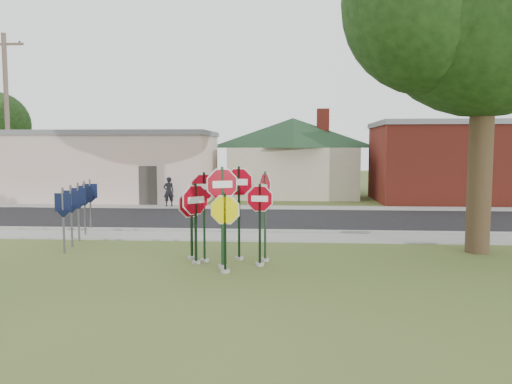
# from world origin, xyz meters

# --- Properties ---
(ground) EXTENTS (120.00, 120.00, 0.00)m
(ground) POSITION_xyz_m (0.00, 0.00, 0.00)
(ground) COLOR #3E531F
(ground) RESTS_ON ground
(sidewalk_near) EXTENTS (60.00, 1.60, 0.06)m
(sidewalk_near) POSITION_xyz_m (0.00, 5.50, 0.03)
(sidewalk_near) COLOR gray
(sidewalk_near) RESTS_ON ground
(road) EXTENTS (60.00, 7.00, 0.04)m
(road) POSITION_xyz_m (0.00, 10.00, 0.02)
(road) COLOR black
(road) RESTS_ON ground
(sidewalk_far) EXTENTS (60.00, 1.60, 0.06)m
(sidewalk_far) POSITION_xyz_m (0.00, 14.30, 0.03)
(sidewalk_far) COLOR gray
(sidewalk_far) RESTS_ON ground
(curb) EXTENTS (60.00, 0.20, 0.14)m
(curb) POSITION_xyz_m (0.00, 6.50, 0.07)
(curb) COLOR gray
(curb) RESTS_ON ground
(stop_sign_center) EXTENTS (1.07, 0.49, 2.81)m
(stop_sign_center) POSITION_xyz_m (0.01, 1.02, 1.79)
(stop_sign_center) COLOR gray
(stop_sign_center) RESTS_ON ground
(stop_sign_yellow) EXTENTS (1.04, 0.24, 2.13)m
(stop_sign_yellow) POSITION_xyz_m (0.15, 0.52, 1.26)
(stop_sign_yellow) COLOR gray
(stop_sign_yellow) RESTS_ON ground
(stop_sign_left) EXTENTS (0.82, 0.82, 2.34)m
(stop_sign_left) POSITION_xyz_m (-0.78, 1.45, 1.43)
(stop_sign_left) COLOR gray
(stop_sign_left) RESTS_ON ground
(stop_sign_right) EXTENTS (0.98, 0.24, 2.32)m
(stop_sign_right) POSITION_xyz_m (0.99, 1.32, 1.40)
(stop_sign_right) COLOR gray
(stop_sign_right) RESTS_ON ground
(stop_sign_back_right) EXTENTS (1.09, 0.24, 2.77)m
(stop_sign_back_right) POSITION_xyz_m (0.36, 2.01, 1.75)
(stop_sign_back_right) COLOR gray
(stop_sign_back_right) RESTS_ON ground
(stop_sign_back_left) EXTENTS (0.97, 0.24, 2.61)m
(stop_sign_back_left) POSITION_xyz_m (-0.58, 1.68, 1.60)
(stop_sign_back_left) COLOR gray
(stop_sign_back_left) RESTS_ON ground
(stop_sign_far_right) EXTENTS (0.43, 1.02, 2.64)m
(stop_sign_far_right) POSITION_xyz_m (1.10, 1.89, 1.65)
(stop_sign_far_right) COLOR gray
(stop_sign_far_right) RESTS_ON ground
(stop_sign_far_left) EXTENTS (0.85, 0.76, 2.16)m
(stop_sign_far_left) POSITION_xyz_m (-1.01, 2.03, 1.30)
(stop_sign_far_left) COLOR gray
(stop_sign_far_left) RESTS_ON ground
(route_sign_row) EXTENTS (1.43, 4.63, 2.00)m
(route_sign_row) POSITION_xyz_m (-5.40, 4.50, 1.22)
(route_sign_row) COLOR #59595E
(route_sign_row) RESTS_ON ground
(building_stucco) EXTENTS (12.20, 6.20, 4.20)m
(building_stucco) POSITION_xyz_m (-9.00, 18.00, 2.15)
(building_stucco) COLOR beige
(building_stucco) RESTS_ON ground
(building_house) EXTENTS (11.60, 11.60, 6.20)m
(building_house) POSITION_xyz_m (2.00, 22.00, 3.65)
(building_house) COLOR #B7AF91
(building_house) RESTS_ON ground
(building_brick) EXTENTS (10.20, 6.20, 4.75)m
(building_brick) POSITION_xyz_m (12.00, 18.50, 2.40)
(building_brick) COLOR maroon
(building_brick) RESTS_ON ground
(utility_pole_near) EXTENTS (2.20, 0.26, 9.50)m
(utility_pole_near) POSITION_xyz_m (-14.00, 15.20, 4.97)
(utility_pole_near) COLOR #4F3F35
(utility_pole_near) RESTS_ON ground
(pedestrian) EXTENTS (0.68, 0.58, 1.58)m
(pedestrian) POSITION_xyz_m (-4.70, 14.40, 0.85)
(pedestrian) COLOR black
(pedestrian) RESTS_ON sidewalk_far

